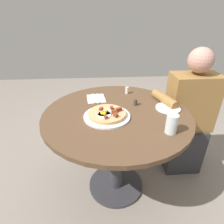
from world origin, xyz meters
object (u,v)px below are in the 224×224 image
salt_shaker (127,90)px  pepper_shaker (135,102)px  knife (94,98)px  dining_table (117,133)px  bread_plate (168,108)px  pizza_plate (107,116)px  fork (98,98)px  water_glass (172,124)px  breakfast_pizza (107,114)px  person_seated (187,121)px

salt_shaker → pepper_shaker: 0.23m
knife → dining_table: bearing=-151.5°
dining_table → bread_plate: size_ratio=5.81×
pizza_plate → fork: size_ratio=1.74×
bread_plate → knife: 0.58m
bread_plate → fork: size_ratio=0.99×
dining_table → water_glass: 0.46m
dining_table → breakfast_pizza: size_ratio=4.10×
water_glass → breakfast_pizza: bearing=150.7°
knife → salt_shaker: (0.28, 0.09, 0.02)m
person_seated → pizza_plate: person_seated is taller
water_glass → pepper_shaker: size_ratio=2.57×
fork → water_glass: 0.66m
pizza_plate → knife: bearing=107.3°
breakfast_pizza → salt_shaker: size_ratio=4.40×
fork → pepper_shaker: pepper_shaker is taller
fork → salt_shaker: salt_shaker is taller
bread_plate → water_glass: (-0.09, -0.29, 0.05)m
breakfast_pizza → salt_shaker: bearing=64.2°
person_seated → salt_shaker: size_ratio=19.78×
bread_plate → fork: bearing=157.1°
bread_plate → fork: (-0.50, 0.21, 0.00)m
dining_table → salt_shaker: 0.40m
person_seated → pepper_shaker: bearing=-167.3°
pizza_plate → fork: 0.31m
salt_shaker → pepper_shaker: size_ratio=1.25×
salt_shaker → knife: bearing=-161.8°
pepper_shaker → pizza_plate: bearing=-143.7°
breakfast_pizza → water_glass: 0.42m
person_seated → pizza_plate: (-0.71, -0.27, 0.24)m
knife → pepper_shaker: (0.31, -0.13, 0.02)m
knife → pepper_shaker: bearing=-119.2°
fork → person_seated: bearing=-98.1°
bread_plate → pepper_shaker: bearing=161.5°
breakfast_pizza → water_glass: water_glass is taller
water_glass → fork: bearing=129.7°
bread_plate → pepper_shaker: size_ratio=3.89×
breakfast_pizza → bread_plate: (0.45, 0.09, -0.02)m
pepper_shaker → person_seated: bearing=12.7°
pizza_plate → person_seated: bearing=21.0°
bread_plate → breakfast_pizza: bearing=-168.8°
pizza_plate → bread_plate: (0.45, 0.09, -0.00)m
bread_plate → pepper_shaker: 0.24m
fork → breakfast_pizza: bearing=-175.6°
dining_table → water_glass: size_ratio=8.80×
water_glass → bread_plate: bearing=73.7°
water_glass → pepper_shaker: 0.40m
person_seated → bread_plate: size_ratio=6.37×
breakfast_pizza → knife: breakfast_pizza is taller
salt_shaker → pepper_shaker: salt_shaker is taller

